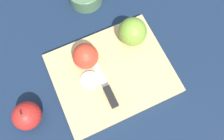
# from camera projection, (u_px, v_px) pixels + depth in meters

# --- Properties ---
(ground_plane) EXTENTS (4.00, 4.00, 0.00)m
(ground_plane) POSITION_uv_depth(u_px,v_px,m) (112.00, 74.00, 0.65)
(ground_plane) COLOR #14233D
(cutting_board) EXTENTS (0.35, 0.29, 0.02)m
(cutting_board) POSITION_uv_depth(u_px,v_px,m) (112.00, 73.00, 0.64)
(cutting_board) COLOR tan
(cutting_board) RESTS_ON ground_plane
(apple_half_left) EXTENTS (0.08, 0.08, 0.08)m
(apple_half_left) POSITION_uv_depth(u_px,v_px,m) (132.00, 32.00, 0.63)
(apple_half_left) COLOR olive
(apple_half_left) RESTS_ON cutting_board
(apple_half_right) EXTENTS (0.07, 0.07, 0.07)m
(apple_half_right) POSITION_uv_depth(u_px,v_px,m) (85.00, 56.00, 0.61)
(apple_half_right) COLOR red
(apple_half_right) RESTS_ON cutting_board
(knife) EXTENTS (0.03, 0.15, 0.02)m
(knife) POSITION_uv_depth(u_px,v_px,m) (109.00, 93.00, 0.61)
(knife) COLOR silver
(knife) RESTS_ON cutting_board
(apple_slice) EXTENTS (0.05, 0.05, 0.01)m
(apple_slice) POSITION_uv_depth(u_px,v_px,m) (90.00, 80.00, 0.62)
(apple_slice) COLOR beige
(apple_slice) RESTS_ON cutting_board
(apple_whole) EXTENTS (0.08, 0.08, 0.09)m
(apple_whole) POSITION_uv_depth(u_px,v_px,m) (27.00, 116.00, 0.58)
(apple_whole) COLOR red
(apple_whole) RESTS_ON ground_plane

